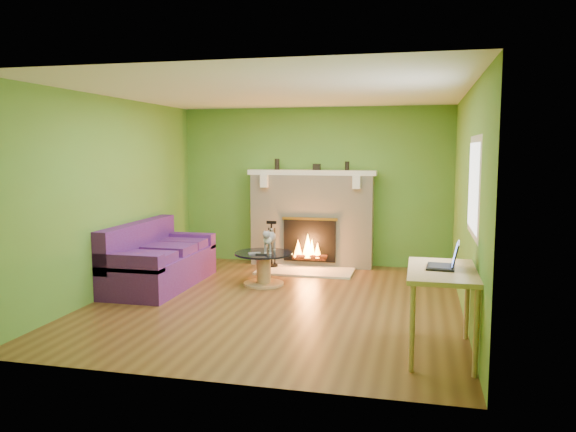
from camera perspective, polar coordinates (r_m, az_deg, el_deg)
name	(u,v)px	position (r m, az deg, el deg)	size (l,w,h in m)	color
floor	(277,302)	(7.16, -1.14, -8.72)	(5.00, 5.00, 0.00)	#583419
ceiling	(276,92)	(6.93, -1.19, 12.46)	(5.00, 5.00, 0.00)	white
wall_back	(314,186)	(9.36, 2.66, 3.02)	(5.00, 5.00, 0.00)	#58872C
wall_front	(199,226)	(4.56, -9.01, -1.03)	(5.00, 5.00, 0.00)	#58872C
wall_left	(112,196)	(7.80, -17.40, 1.96)	(5.00, 5.00, 0.00)	#58872C
wall_right	(467,203)	(6.73, 17.73, 1.23)	(5.00, 5.00, 0.00)	#58872C
window_frame	(474,187)	(5.82, 18.39, 2.86)	(1.20, 1.20, 0.00)	silver
window_pane	(473,187)	(5.82, 18.31, 2.86)	(1.06, 1.06, 0.00)	white
fireplace	(312,219)	(9.23, 2.43, -0.32)	(2.10, 0.46, 1.58)	beige
hearth	(305,271)	(8.86, 1.77, -5.59)	(1.50, 0.75, 0.03)	beige
mantel	(312,172)	(9.15, 2.43, 4.44)	(2.10, 0.28, 0.08)	white
sofa	(157,261)	(8.14, -13.12, -4.51)	(0.90, 1.98, 0.89)	#4B185B
coffee_table	(264,266)	(7.99, -2.49, -5.11)	(0.82, 0.82, 0.46)	tan
desk	(443,280)	(5.42, 15.45, -6.25)	(0.64, 1.10, 0.81)	tan
cat	(270,240)	(7.95, -1.85, -2.47)	(0.20, 0.55, 0.34)	slate
remote_silver	(254,253)	(7.87, -3.44, -3.79)	(0.17, 0.04, 0.02)	gray
remote_black	(261,254)	(7.78, -2.72, -3.91)	(0.16, 0.04, 0.02)	black
laptop	(441,255)	(5.43, 15.29, -3.82)	(0.29, 0.34, 0.25)	black
fire_tools	(271,243)	(9.06, -1.69, -2.81)	(0.20, 0.20, 0.75)	black
mantel_vase_left	(277,164)	(9.30, -1.12, 5.28)	(0.08, 0.08, 0.18)	black
mantel_vase_right	(347,166)	(9.08, 6.03, 5.09)	(0.07, 0.07, 0.14)	black
mantel_box	(317,167)	(9.16, 2.93, 5.00)	(0.12, 0.08, 0.10)	black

